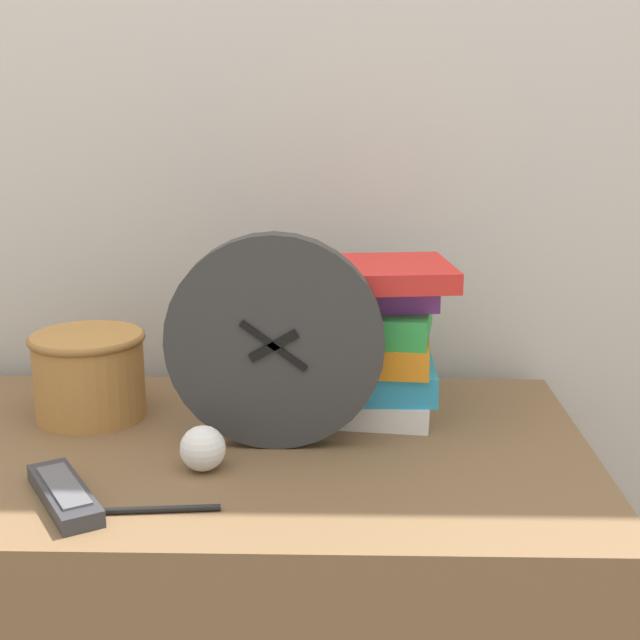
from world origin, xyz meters
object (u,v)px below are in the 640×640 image
at_px(basket, 89,372).
at_px(crumpled_paper_ball, 203,448).
at_px(desk_clock, 275,343).
at_px(book_stack, 366,338).
at_px(pen, 156,509).
at_px(tv_remote, 64,494).

height_order(basket, crumpled_paper_ball, basket).
bearing_deg(desk_clock, book_stack, 45.06).
xyz_separation_m(desk_clock, book_stack, (0.12, 0.12, -0.03)).
bearing_deg(desk_clock, pen, -121.54).
bearing_deg(crumpled_paper_ball, basket, 136.05).
bearing_deg(basket, pen, -62.83).
xyz_separation_m(desk_clock, tv_remote, (-0.23, -0.18, -0.13)).
height_order(book_stack, tv_remote, book_stack).
bearing_deg(crumpled_paper_ball, desk_clock, 43.45).
xyz_separation_m(book_stack, pen, (-0.25, -0.32, -0.11)).
xyz_separation_m(tv_remote, pen, (0.11, -0.02, -0.01)).
relative_size(tv_remote, crumpled_paper_ball, 2.91).
bearing_deg(tv_remote, basket, 99.04).
bearing_deg(tv_remote, desk_clock, 37.05).
height_order(crumpled_paper_ball, pen, crumpled_paper_ball).
xyz_separation_m(desk_clock, basket, (-0.28, 0.10, -0.08)).
distance_m(desk_clock, basket, 0.31).
xyz_separation_m(basket, tv_remote, (0.04, -0.28, -0.06)).
distance_m(basket, tv_remote, 0.29).
distance_m(tv_remote, crumpled_paper_ball, 0.18).
bearing_deg(tv_remote, pen, -11.74).
height_order(desk_clock, book_stack, desk_clock).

